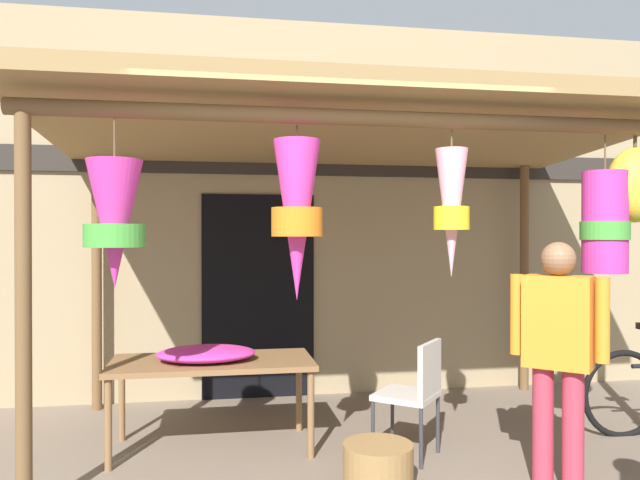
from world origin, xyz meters
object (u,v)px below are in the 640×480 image
at_px(flower_heap_on_table, 208,353).
at_px(wicker_basket_by_table, 378,467).
at_px(folding_chair, 416,388).
at_px(vendor_in_orange, 558,345).
at_px(display_table, 212,368).

distance_m(flower_heap_on_table, wicker_basket_by_table, 1.50).
xyz_separation_m(folding_chair, vendor_in_orange, (0.70, -0.68, 0.41)).
xyz_separation_m(display_table, flower_heap_on_table, (-0.03, -0.04, 0.12)).
bearing_deg(wicker_basket_by_table, folding_chair, 50.27).
bearing_deg(flower_heap_on_table, wicker_basket_by_table, -40.48).
relative_size(folding_chair, vendor_in_orange, 0.54).
relative_size(flower_heap_on_table, folding_chair, 0.86).
distance_m(flower_heap_on_table, vendor_in_orange, 2.43).
height_order(folding_chair, wicker_basket_by_table, folding_chair).
relative_size(display_table, folding_chair, 1.78).
xyz_separation_m(display_table, wicker_basket_by_table, (1.02, -0.94, -0.46)).
height_order(display_table, wicker_basket_by_table, display_table).
height_order(display_table, flower_heap_on_table, flower_heap_on_table).
distance_m(display_table, vendor_in_orange, 2.43).
xyz_separation_m(folding_chair, wicker_basket_by_table, (-0.42, -0.50, -0.36)).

